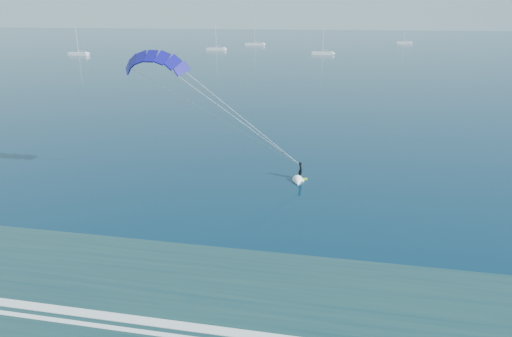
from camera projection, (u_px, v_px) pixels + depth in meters
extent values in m
cube|color=#1E423F|center=(81.00, 331.00, 26.02)|extent=(600.00, 22.00, 0.03)
cube|color=white|center=(95.00, 315.00, 27.40)|extent=(600.00, 0.70, 0.07)
cube|color=#92D218|center=(300.00, 179.00, 49.57)|extent=(1.53, 0.49, 0.09)
imported|color=black|center=(301.00, 170.00, 49.25)|extent=(0.59, 0.77, 1.88)
cone|color=white|center=(298.00, 182.00, 48.38)|extent=(1.31, 1.74, 1.10)
cube|color=silver|center=(79.00, 54.00, 186.98)|extent=(8.33, 2.40, 1.20)
cylinder|color=silver|center=(77.00, 39.00, 185.12)|extent=(0.18, 0.18, 10.18)
cylinder|color=silver|center=(81.00, 50.00, 186.31)|extent=(2.60, 0.12, 0.12)
cube|color=silver|center=(216.00, 49.00, 209.42)|extent=(8.88, 2.40, 1.20)
cylinder|color=silver|center=(216.00, 35.00, 207.43)|extent=(0.18, 0.18, 10.97)
cylinder|color=silver|center=(219.00, 46.00, 208.75)|extent=(2.60, 0.12, 0.12)
cube|color=silver|center=(255.00, 44.00, 240.21)|extent=(10.30, 2.40, 1.20)
cylinder|color=silver|center=(255.00, 31.00, 237.97)|extent=(0.18, 0.18, 12.47)
cylinder|color=silver|center=(257.00, 42.00, 239.54)|extent=(2.60, 0.12, 0.12)
cube|color=silver|center=(323.00, 53.00, 189.20)|extent=(8.86, 2.40, 1.20)
cylinder|color=silver|center=(323.00, 38.00, 187.19)|extent=(0.18, 0.18, 11.08)
cylinder|color=silver|center=(326.00, 50.00, 188.52)|extent=(2.60, 0.12, 0.12)
cube|color=silver|center=(404.00, 43.00, 251.33)|extent=(7.84, 2.40, 1.20)
cylinder|color=silver|center=(405.00, 33.00, 249.56)|extent=(0.18, 0.18, 9.58)
cylinder|color=silver|center=(406.00, 40.00, 250.65)|extent=(2.60, 0.12, 0.12)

